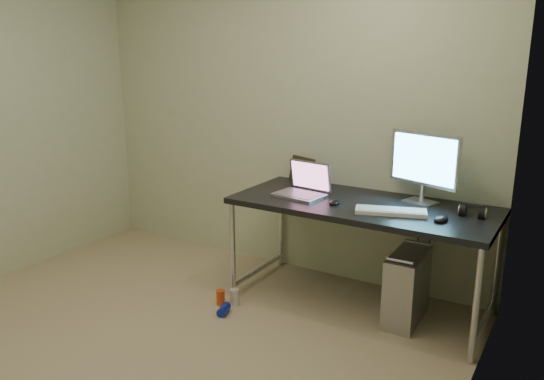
{
  "coord_description": "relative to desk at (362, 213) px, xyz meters",
  "views": [
    {
      "loc": [
        2.14,
        -1.88,
        1.74
      ],
      "look_at": [
        0.37,
        1.02,
        0.85
      ],
      "focal_mm": 35.0,
      "sensor_mm": 36.0,
      "label": 1
    }
  ],
  "objects": [
    {
      "name": "mouse_left",
      "position": [
        -0.15,
        -0.12,
        0.09
      ],
      "size": [
        0.07,
        0.11,
        0.04
      ],
      "primitive_type": "ellipsoid",
      "rotation": [
        0.0,
        0.0,
        0.07
      ],
      "color": "black",
      "rests_on": "desk"
    },
    {
      "name": "wall_back",
      "position": [
        -0.87,
        0.38,
        0.57
      ],
      "size": [
        3.5,
        0.02,
        2.5
      ],
      "primitive_type": "cube",
      "color": "beige",
      "rests_on": "ground"
    },
    {
      "name": "can_white",
      "position": [
        -0.74,
        -0.46,
        -0.62
      ],
      "size": [
        0.09,
        0.09,
        0.12
      ],
      "primitive_type": "cylinder",
      "rotation": [
        0.0,
        0.0,
        0.42
      ],
      "color": "silver",
      "rests_on": "ground"
    },
    {
      "name": "desk",
      "position": [
        0.0,
        0.0,
        0.0
      ],
      "size": [
        1.75,
        0.77,
        0.75
      ],
      "color": "black",
      "rests_on": "ground"
    },
    {
      "name": "can_red",
      "position": [
        -0.83,
        -0.51,
        -0.62
      ],
      "size": [
        0.08,
        0.08,
        0.11
      ],
      "primitive_type": "cylinder",
      "rotation": [
        0.0,
        0.0,
        -0.48
      ],
      "color": "#D64216",
      "rests_on": "ground"
    },
    {
      "name": "floor",
      "position": [
        -0.87,
        -1.37,
        -0.68
      ],
      "size": [
        3.5,
        3.5,
        0.0
      ],
      "primitive_type": "plane",
      "color": "tan",
      "rests_on": "ground"
    },
    {
      "name": "cable_b",
      "position": [
        0.4,
        0.31,
        -0.3
      ],
      "size": [
        0.02,
        0.11,
        0.71
      ],
      "primitive_type": "cylinder",
      "rotation": [
        0.14,
        0.0,
        0.09
      ],
      "color": "black",
      "rests_on": "ground"
    },
    {
      "name": "cable_a",
      "position": [
        0.31,
        0.33,
        -0.28
      ],
      "size": [
        0.01,
        0.16,
        0.69
      ],
      "primitive_type": "cylinder",
      "rotation": [
        0.21,
        0.0,
        0.0
      ],
      "color": "black",
      "rests_on": "ground"
    },
    {
      "name": "tower_computer",
      "position": [
        0.36,
        -0.05,
        -0.44
      ],
      "size": [
        0.21,
        0.46,
        0.5
      ],
      "rotation": [
        0.0,
        0.0,
        0.03
      ],
      "color": "#AEAEB2",
      "rests_on": "ground"
    },
    {
      "name": "laptop",
      "position": [
        -0.44,
        -0.03,
        0.13
      ],
      "size": [
        0.37,
        0.32,
        0.23
      ],
      "rotation": [
        0.0,
        0.0,
        -0.12
      ],
      "color": "silver",
      "rests_on": "desk"
    },
    {
      "name": "wall_right",
      "position": [
        0.88,
        -1.37,
        0.57
      ],
      "size": [
        0.02,
        3.5,
        2.5
      ],
      "primitive_type": "cube",
      "color": "beige",
      "rests_on": "ground"
    },
    {
      "name": "can_blue",
      "position": [
        -0.73,
        -0.61,
        -0.65
      ],
      "size": [
        0.1,
        0.13,
        0.06
      ],
      "primitive_type": "cylinder",
      "rotation": [
        1.57,
        0.0,
        0.29
      ],
      "color": "#11219E",
      "rests_on": "ground"
    },
    {
      "name": "keyboard",
      "position": [
        0.24,
        -0.13,
        0.09
      ],
      "size": [
        0.46,
        0.28,
        0.03
      ],
      "primitive_type": "cube",
      "rotation": [
        0.0,
        0.0,
        0.33
      ],
      "color": "white",
      "rests_on": "desk"
    },
    {
      "name": "mouse_right",
      "position": [
        0.56,
        -0.13,
        0.09
      ],
      "size": [
        0.1,
        0.13,
        0.04
      ],
      "primitive_type": "ellipsoid",
      "rotation": [
        0.0,
        0.0,
        -0.2
      ],
      "color": "black",
      "rests_on": "desk"
    },
    {
      "name": "monitor",
      "position": [
        0.34,
        0.2,
        0.35
      ],
      "size": [
        0.5,
        0.21,
        0.48
      ],
      "rotation": [
        0.0,
        0.0,
        -0.31
      ],
      "color": "silver",
      "rests_on": "desk"
    },
    {
      "name": "headphones",
      "position": [
        0.7,
        0.07,
        0.1
      ],
      "size": [
        0.15,
        0.1,
        0.1
      ],
      "rotation": [
        0.0,
        0.0,
        0.05
      ],
      "color": "black",
      "rests_on": "desk"
    },
    {
      "name": "webcam",
      "position": [
        -0.43,
        0.25,
        0.15
      ],
      "size": [
        0.04,
        0.03,
        0.11
      ],
      "rotation": [
        0.0,
        0.0,
        -0.17
      ],
      "color": "silver",
      "rests_on": "desk"
    },
    {
      "name": "picture_frame",
      "position": [
        -0.63,
        0.32,
        0.17
      ],
      "size": [
        0.25,
        0.15,
        0.2
      ],
      "primitive_type": "cube",
      "rotation": [
        -0.21,
        0.0,
        -0.34
      ],
      "color": "black",
      "rests_on": "desk"
    }
  ]
}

